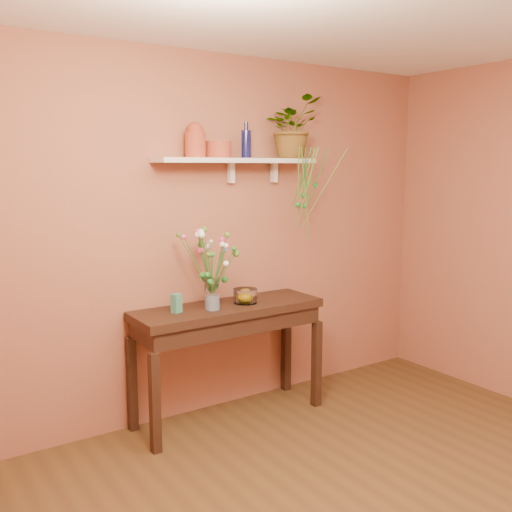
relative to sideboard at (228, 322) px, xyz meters
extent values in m
cube|color=#A05B44|center=(0.11, 0.25, 0.61)|extent=(4.00, 0.04, 2.70)
cube|color=#321A10|center=(0.00, 0.00, 0.10)|extent=(1.43, 0.46, 0.06)
cube|color=#321A10|center=(0.00, 0.00, 0.00)|extent=(1.37, 0.42, 0.12)
cube|color=#321A10|center=(-0.68, -0.20, -0.40)|extent=(0.06, 0.06, 0.68)
cube|color=#321A10|center=(0.68, -0.20, -0.40)|extent=(0.06, 0.06, 0.68)
cube|color=#321A10|center=(-0.68, 0.20, -0.40)|extent=(0.06, 0.06, 0.68)
cube|color=#321A10|center=(0.68, 0.20, -0.40)|extent=(0.06, 0.06, 0.68)
cube|color=white|center=(0.16, 0.12, 1.18)|extent=(1.30, 0.24, 0.04)
cube|color=white|center=(0.16, 0.21, 1.09)|extent=(0.04, 0.05, 0.15)
cube|color=white|center=(0.56, 0.21, 1.09)|extent=(0.04, 0.05, 0.15)
cylinder|color=#A93B27|center=(-0.18, 0.14, 1.28)|extent=(0.17, 0.17, 0.18)
sphere|color=#A93B27|center=(-0.18, 0.14, 1.38)|extent=(0.12, 0.12, 0.12)
cylinder|color=#A93B27|center=(0.01, 0.15, 1.26)|extent=(0.23, 0.23, 0.12)
cylinder|color=#101244|center=(0.23, 0.11, 1.30)|extent=(0.09, 0.09, 0.20)
cylinder|color=#101244|center=(0.23, 0.11, 1.43)|extent=(0.04, 0.04, 0.06)
imported|color=#217823|center=(0.65, 0.10, 1.43)|extent=(0.50, 0.46, 0.48)
cylinder|color=#217823|center=(0.77, -0.08, 1.05)|extent=(0.08, 0.17, 0.45)
cylinder|color=#50932E|center=(0.57, -0.09, 1.03)|extent=(0.14, 0.20, 0.49)
cylinder|color=#50932E|center=(0.69, -0.04, 1.09)|extent=(0.10, 0.09, 0.38)
cylinder|color=#217823|center=(0.66, -0.06, 1.12)|extent=(0.06, 0.09, 0.32)
cylinder|color=#50932E|center=(0.72, -0.03, 1.04)|extent=(0.10, 0.12, 0.48)
cylinder|color=#50932E|center=(0.84, -0.07, 0.97)|extent=(0.29, 0.22, 0.62)
cylinder|color=#217823|center=(0.64, -0.05, 1.06)|extent=(0.06, 0.17, 0.44)
cylinder|color=#50932E|center=(0.65, -0.08, 0.93)|extent=(0.20, 0.14, 0.70)
cylinder|color=#50932E|center=(0.66, -0.04, 1.09)|extent=(0.02, 0.17, 0.37)
cylinder|color=#217823|center=(0.65, -0.05, 1.12)|extent=(0.14, 0.09, 0.32)
cylinder|color=#50932E|center=(0.71, -0.07, 1.07)|extent=(0.06, 0.13, 0.41)
cylinder|color=#50932E|center=(0.65, -0.09, 0.97)|extent=(0.01, 0.26, 0.61)
sphere|color=#217823|center=(0.79, -0.02, 0.99)|extent=(0.04, 0.04, 0.04)
sphere|color=#217823|center=(0.68, -0.01, 0.91)|extent=(0.04, 0.04, 0.04)
sphere|color=#217823|center=(0.63, -0.01, 0.84)|extent=(0.04, 0.04, 0.04)
sphere|color=#217823|center=(0.69, -0.02, 0.83)|extent=(0.04, 0.04, 0.04)
cylinder|color=white|center=(-0.16, -0.05, 0.24)|extent=(0.11, 0.11, 0.22)
cylinder|color=silver|center=(-0.16, -0.05, 0.18)|extent=(0.10, 0.10, 0.11)
cylinder|color=#386B28|center=(-0.17, -0.16, 0.43)|extent=(0.01, 0.21, 0.37)
sphere|color=white|center=(-0.17, -0.26, 0.61)|extent=(0.03, 0.03, 0.03)
cylinder|color=#386B28|center=(-0.16, -0.14, 0.36)|extent=(0.02, 0.17, 0.24)
sphere|color=white|center=(-0.15, -0.22, 0.48)|extent=(0.04, 0.04, 0.04)
cylinder|color=#386B28|center=(-0.14, -0.08, 0.42)|extent=(0.06, 0.07, 0.35)
sphere|color=white|center=(-0.11, -0.11, 0.60)|extent=(0.04, 0.04, 0.04)
cylinder|color=#386B28|center=(-0.12, -0.09, 0.45)|extent=(0.09, 0.08, 0.42)
sphere|color=#537D2C|center=(-0.08, -0.12, 0.66)|extent=(0.04, 0.04, 0.04)
cylinder|color=#386B28|center=(-0.10, -0.09, 0.40)|extent=(0.14, 0.09, 0.32)
sphere|color=#217823|center=(-0.03, -0.13, 0.56)|extent=(0.03, 0.03, 0.03)
cylinder|color=#386B28|center=(-0.12, -0.08, 0.40)|extent=(0.09, 0.06, 0.31)
sphere|color=#5661BC|center=(-0.08, -0.10, 0.55)|extent=(0.03, 0.03, 0.03)
cylinder|color=#386B28|center=(-0.07, -0.07, 0.38)|extent=(0.19, 0.05, 0.28)
sphere|color=#537D2C|center=(0.02, -0.09, 0.52)|extent=(0.05, 0.05, 0.05)
cylinder|color=#386B28|center=(-0.12, -0.05, 0.43)|extent=(0.10, 0.01, 0.37)
sphere|color=#ED3E84|center=(-0.07, -0.05, 0.62)|extent=(0.05, 0.05, 0.05)
cylinder|color=#386B28|center=(-0.11, -0.03, 0.39)|extent=(0.12, 0.05, 0.29)
sphere|color=#ED3E84|center=(-0.05, -0.01, 0.53)|extent=(0.04, 0.04, 0.04)
cylinder|color=#386B28|center=(-0.08, 0.00, 0.42)|extent=(0.16, 0.11, 0.35)
sphere|color=#ED3E84|center=(0.00, 0.04, 0.59)|extent=(0.03, 0.03, 0.03)
cylinder|color=#386B28|center=(-0.14, 0.00, 0.42)|extent=(0.06, 0.11, 0.36)
sphere|color=white|center=(-0.11, 0.05, 0.60)|extent=(0.03, 0.03, 0.03)
cylinder|color=#386B28|center=(-0.12, 0.05, 0.40)|extent=(0.08, 0.21, 0.31)
sphere|color=white|center=(-0.08, 0.15, 0.55)|extent=(0.04, 0.04, 0.04)
cylinder|color=#386B28|center=(-0.13, 0.03, 0.40)|extent=(0.06, 0.17, 0.31)
sphere|color=white|center=(-0.10, 0.11, 0.55)|extent=(0.04, 0.04, 0.04)
cylinder|color=#386B28|center=(-0.17, -0.01, 0.47)|extent=(0.01, 0.10, 0.45)
sphere|color=#537D2C|center=(-0.17, 0.04, 0.69)|extent=(0.05, 0.05, 0.05)
cylinder|color=#386B28|center=(-0.18, 0.00, 0.42)|extent=(0.03, 0.12, 0.34)
sphere|color=#217823|center=(-0.19, 0.06, 0.59)|extent=(0.05, 0.05, 0.05)
cylinder|color=#386B28|center=(-0.20, -0.03, 0.46)|extent=(0.07, 0.06, 0.44)
sphere|color=#5661BC|center=(-0.23, 0.00, 0.68)|extent=(0.05, 0.05, 0.05)
cylinder|color=#386B28|center=(-0.26, 0.01, 0.45)|extent=(0.19, 0.15, 0.42)
sphere|color=#537D2C|center=(-0.35, 0.08, 0.66)|extent=(0.03, 0.03, 0.03)
cylinder|color=#386B28|center=(-0.20, -0.04, 0.40)|extent=(0.08, 0.04, 0.31)
sphere|color=#ED3E84|center=(-0.23, -0.02, 0.55)|extent=(0.05, 0.05, 0.05)
cylinder|color=#386B28|center=(-0.21, -0.04, 0.46)|extent=(0.09, 0.04, 0.44)
sphere|color=#ED3E84|center=(-0.25, -0.02, 0.68)|extent=(0.05, 0.05, 0.05)
cylinder|color=#386B28|center=(-0.27, -0.04, 0.45)|extent=(0.21, 0.03, 0.42)
sphere|color=#ED3E84|center=(-0.37, -0.03, 0.66)|extent=(0.04, 0.04, 0.04)
cylinder|color=#386B28|center=(-0.23, -0.08, 0.46)|extent=(0.13, 0.05, 0.43)
sphere|color=white|center=(-0.29, -0.10, 0.67)|extent=(0.05, 0.05, 0.05)
cylinder|color=#386B28|center=(-0.22, -0.09, 0.47)|extent=(0.13, 0.08, 0.45)
sphere|color=white|center=(-0.28, -0.13, 0.69)|extent=(0.05, 0.05, 0.05)
cylinder|color=#386B28|center=(-0.23, -0.11, 0.46)|extent=(0.14, 0.12, 0.44)
sphere|color=white|center=(-0.30, -0.17, 0.68)|extent=(0.05, 0.05, 0.05)
cylinder|color=#386B28|center=(-0.19, -0.08, 0.39)|extent=(0.06, 0.07, 0.29)
sphere|color=#537D2C|center=(-0.22, -0.12, 0.54)|extent=(0.04, 0.04, 0.04)
cylinder|color=#386B28|center=(-0.18, -0.08, 0.39)|extent=(0.03, 0.07, 0.29)
sphere|color=#217823|center=(-0.19, -0.11, 0.53)|extent=(0.03, 0.03, 0.03)
sphere|color=#217823|center=(-0.07, -0.06, 0.33)|extent=(0.04, 0.04, 0.04)
sphere|color=#217823|center=(-0.05, -0.05, 0.33)|extent=(0.04, 0.04, 0.04)
sphere|color=#217823|center=(-0.19, 0.02, 0.34)|extent=(0.04, 0.04, 0.04)
sphere|color=#217823|center=(-0.24, -0.04, 0.38)|extent=(0.04, 0.04, 0.04)
sphere|color=#217823|center=(-0.23, -0.11, 0.39)|extent=(0.04, 0.04, 0.04)
sphere|color=#217823|center=(-0.22, -0.13, 0.35)|extent=(0.04, 0.04, 0.04)
cylinder|color=white|center=(0.14, -0.01, 0.18)|extent=(0.18, 0.18, 0.11)
cylinder|color=white|center=(0.14, -0.01, 0.13)|extent=(0.18, 0.18, 0.01)
sphere|color=yellow|center=(0.15, 0.01, 0.17)|extent=(0.07, 0.07, 0.07)
cube|color=#326884|center=(-0.41, 0.01, 0.19)|extent=(0.08, 0.07, 0.13)
camera|label=1|loc=(-2.12, -3.54, 1.13)|focal=40.41mm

